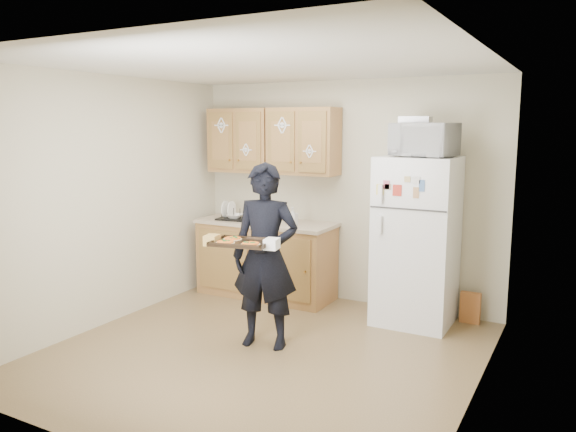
{
  "coord_description": "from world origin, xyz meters",
  "views": [
    {
      "loc": [
        2.46,
        -4.06,
        1.99
      ],
      "look_at": [
        0.01,
        0.45,
        1.17
      ],
      "focal_mm": 35.0,
      "sensor_mm": 36.0,
      "label": 1
    }
  ],
  "objects_px": {
    "dish_rack": "(234,214)",
    "person": "(265,256)",
    "baking_tray": "(241,243)",
    "microwave": "(424,140)",
    "refrigerator": "(416,241)"
  },
  "relations": [
    {
      "from": "dish_rack",
      "to": "person",
      "type": "bearing_deg",
      "value": -46.38
    },
    {
      "from": "dish_rack",
      "to": "baking_tray",
      "type": "bearing_deg",
      "value": -53.94
    },
    {
      "from": "person",
      "to": "microwave",
      "type": "xyz_separation_m",
      "value": [
        1.07,
        1.22,
        1.02
      ]
    },
    {
      "from": "baking_tray",
      "to": "person",
      "type": "bearing_deg",
      "value": 66.38
    },
    {
      "from": "refrigerator",
      "to": "person",
      "type": "bearing_deg",
      "value": -128.88
    },
    {
      "from": "refrigerator",
      "to": "baking_tray",
      "type": "distance_m",
      "value": 1.9
    },
    {
      "from": "person",
      "to": "refrigerator",
      "type": "bearing_deg",
      "value": 39.31
    },
    {
      "from": "refrigerator",
      "to": "person",
      "type": "relative_size",
      "value": 1.01
    },
    {
      "from": "refrigerator",
      "to": "dish_rack",
      "type": "relative_size",
      "value": 4.66
    },
    {
      "from": "baking_tray",
      "to": "refrigerator",
      "type": "bearing_deg",
      "value": 43.43
    },
    {
      "from": "dish_rack",
      "to": "microwave",
      "type": "bearing_deg",
      "value": -0.19
    },
    {
      "from": "person",
      "to": "baking_tray",
      "type": "relative_size",
      "value": 3.44
    },
    {
      "from": "dish_rack",
      "to": "refrigerator",
      "type": "bearing_deg",
      "value": 1.11
    },
    {
      "from": "refrigerator",
      "to": "microwave",
      "type": "relative_size",
      "value": 2.88
    },
    {
      "from": "refrigerator",
      "to": "microwave",
      "type": "xyz_separation_m",
      "value": [
        0.05,
        -0.05,
        1.01
      ]
    }
  ]
}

